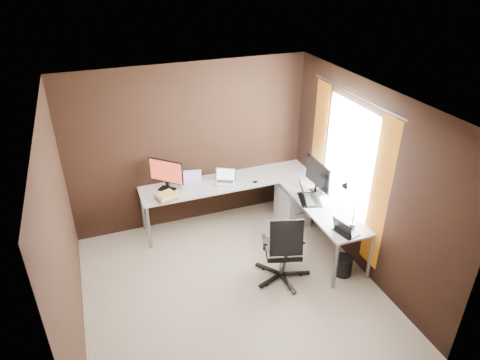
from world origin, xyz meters
name	(u,v)px	position (x,y,z in m)	size (l,w,h in m)	color
room	(256,197)	(0.34, 0.07, 1.28)	(3.60, 3.60, 2.50)	#B7AA8E
desk	(262,194)	(0.84, 1.04, 0.68)	(2.65, 2.25, 0.73)	silver
drawer_pedestal	(293,205)	(1.43, 1.15, 0.30)	(0.42, 0.50, 0.60)	silver
monitor_left	(166,173)	(-0.43, 1.57, 1.00)	(0.42, 0.39, 0.47)	black
monitor_right	(318,175)	(1.57, 0.72, 1.01)	(0.15, 0.61, 0.50)	black
laptop_white	(191,182)	(-0.07, 1.57, 0.78)	(0.36, 0.29, 0.21)	silver
laptop_silver	(225,180)	(0.43, 1.48, 0.78)	(0.37, 0.34, 0.21)	silver
laptop_black_big	(307,197)	(1.34, 0.58, 0.79)	(0.40, 0.47, 0.27)	black
laptop_black_small	(344,230)	(1.40, -0.28, 0.77)	(0.28, 0.34, 0.20)	black
book_stack	(166,197)	(-0.51, 1.30, 0.77)	(0.32, 0.29, 0.09)	#9A6A53
mouse_left	(174,197)	(-0.40, 1.30, 0.75)	(0.09, 0.06, 0.04)	black
mouse_corner	(255,182)	(0.85, 1.30, 0.75)	(0.08, 0.05, 0.03)	black
desk_lamp	(348,200)	(1.49, -0.15, 1.12)	(0.19, 0.23, 0.62)	slate
office_chair	(282,260)	(0.69, -0.02, 0.30)	(0.58, 0.60, 1.03)	black
wastebasket	(343,266)	(1.50, -0.22, 0.14)	(0.23, 0.23, 0.27)	black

